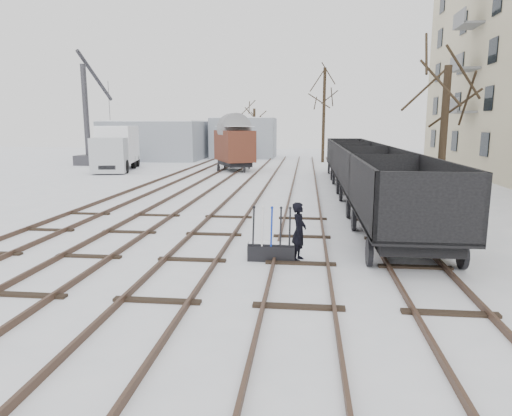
{
  "coord_description": "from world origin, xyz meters",
  "views": [
    {
      "loc": [
        3.1,
        -11.89,
        3.72
      ],
      "look_at": [
        1.59,
        1.75,
        1.2
      ],
      "focal_mm": 32.0,
      "sensor_mm": 36.0,
      "label": 1
    }
  ],
  "objects_px": {
    "freight_wagon_a": "(401,215)",
    "worker": "(299,232)",
    "box_van_wagon": "(234,145)",
    "lorry": "(116,148)",
    "panel_van": "(242,153)",
    "crane": "(89,136)",
    "ground_frame": "(271,250)"
  },
  "relations": [
    {
      "from": "ground_frame",
      "to": "lorry",
      "type": "xyz_separation_m",
      "value": [
        -14.59,
        23.87,
        1.56
      ]
    },
    {
      "from": "crane",
      "to": "worker",
      "type": "bearing_deg",
      "value": -50.68
    },
    {
      "from": "worker",
      "to": "freight_wagon_a",
      "type": "height_order",
      "value": "freight_wagon_a"
    },
    {
      "from": "lorry",
      "to": "worker",
      "type": "bearing_deg",
      "value": -69.24
    },
    {
      "from": "box_van_wagon",
      "to": "lorry",
      "type": "relative_size",
      "value": 0.65
    },
    {
      "from": "ground_frame",
      "to": "crane",
      "type": "bearing_deg",
      "value": 124.81
    },
    {
      "from": "box_van_wagon",
      "to": "freight_wagon_a",
      "type": "bearing_deg",
      "value": -93.58
    },
    {
      "from": "ground_frame",
      "to": "panel_van",
      "type": "relative_size",
      "value": 0.37
    },
    {
      "from": "box_van_wagon",
      "to": "worker",
      "type": "bearing_deg",
      "value": -101.56
    },
    {
      "from": "worker",
      "to": "box_van_wagon",
      "type": "bearing_deg",
      "value": 25.69
    },
    {
      "from": "ground_frame",
      "to": "worker",
      "type": "relative_size",
      "value": 0.91
    },
    {
      "from": "panel_van",
      "to": "crane",
      "type": "bearing_deg",
      "value": -152.46
    },
    {
      "from": "freight_wagon_a",
      "to": "box_van_wagon",
      "type": "distance_m",
      "value": 24.4
    },
    {
      "from": "panel_van",
      "to": "crane",
      "type": "relative_size",
      "value": 0.39
    },
    {
      "from": "box_van_wagon",
      "to": "panel_van",
      "type": "xyz_separation_m",
      "value": [
        -0.65,
        9.29,
        -1.21
      ]
    },
    {
      "from": "freight_wagon_a",
      "to": "worker",
      "type": "bearing_deg",
      "value": -150.2
    },
    {
      "from": "ground_frame",
      "to": "box_van_wagon",
      "type": "height_order",
      "value": "box_van_wagon"
    },
    {
      "from": "worker",
      "to": "lorry",
      "type": "bearing_deg",
      "value": 45.47
    },
    {
      "from": "lorry",
      "to": "crane",
      "type": "height_order",
      "value": "crane"
    },
    {
      "from": "ground_frame",
      "to": "crane",
      "type": "xyz_separation_m",
      "value": [
        -19.19,
        28.52,
        2.41
      ]
    },
    {
      "from": "worker",
      "to": "lorry",
      "type": "distance_m",
      "value": 28.31
    },
    {
      "from": "lorry",
      "to": "crane",
      "type": "relative_size",
      "value": 0.8
    },
    {
      "from": "worker",
      "to": "box_van_wagon",
      "type": "relative_size",
      "value": 0.31
    },
    {
      "from": "box_van_wagon",
      "to": "lorry",
      "type": "xyz_separation_m",
      "value": [
        -9.65,
        -0.74,
        -0.24
      ]
    },
    {
      "from": "lorry",
      "to": "panel_van",
      "type": "height_order",
      "value": "lorry"
    },
    {
      "from": "worker",
      "to": "crane",
      "type": "distance_m",
      "value": 34.77
    },
    {
      "from": "ground_frame",
      "to": "worker",
      "type": "distance_m",
      "value": 0.92
    },
    {
      "from": "ground_frame",
      "to": "freight_wagon_a",
      "type": "distance_m",
      "value": 4.3
    },
    {
      "from": "ground_frame",
      "to": "lorry",
      "type": "distance_m",
      "value": 28.02
    },
    {
      "from": "ground_frame",
      "to": "panel_van",
      "type": "bearing_deg",
      "value": 100.24
    },
    {
      "from": "panel_van",
      "to": "box_van_wagon",
      "type": "bearing_deg",
      "value": -80.02
    },
    {
      "from": "freight_wagon_a",
      "to": "lorry",
      "type": "relative_size",
      "value": 0.79
    }
  ]
}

